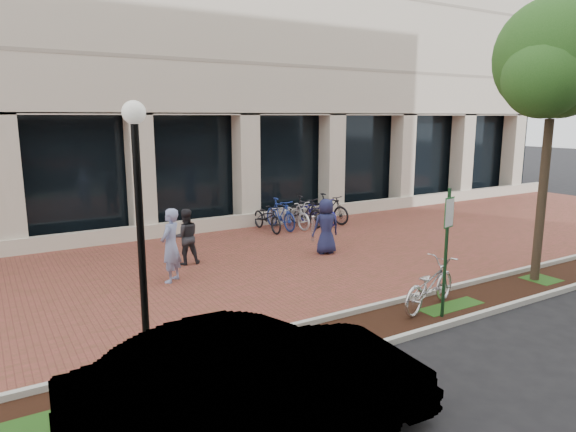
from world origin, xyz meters
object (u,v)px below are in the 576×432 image
bike_rack_cluster (299,213)px  sedan_near_curb (257,389)px  street_tree (555,66)px  pedestrian_mid (186,237)px  lamppost (140,224)px  pedestrian_right (326,226)px  locked_bicycle (430,285)px  parking_sign (447,238)px  bollard (313,228)px  pedestrian_left (171,246)px

bike_rack_cluster → sedan_near_curb: 13.12m
street_tree → pedestrian_mid: bearing=140.2°
lamppost → pedestrian_right: lamppost is taller
bike_rack_cluster → pedestrian_mid: bearing=-160.7°
locked_bicycle → pedestrian_mid: bearing=12.5°
parking_sign → street_tree: 5.39m
lamppost → bollard: lamppost is taller
street_tree → locked_bicycle: 6.12m
lamppost → bike_rack_cluster: size_ratio=1.21×
pedestrian_mid → bollard: pedestrian_mid is taller
locked_bicycle → bollard: 6.47m
pedestrian_mid → lamppost: bearing=72.0°
bollard → pedestrian_right: bearing=-109.2°
pedestrian_mid → bike_rack_cluster: 5.95m
parking_sign → locked_bicycle: 1.29m
bollard → sedan_near_curb: bearing=-127.7°
locked_bicycle → pedestrian_mid: (-3.31, 6.00, 0.26)m
parking_sign → sedan_near_curb: parking_sign is taller
bollard → bike_rack_cluster: size_ratio=0.25×
pedestrian_mid → pedestrian_right: size_ratio=0.94×
street_tree → locked_bicycle: street_tree is taller
parking_sign → sedan_near_curb: size_ratio=0.58×
lamppost → sedan_near_curb: (0.61, -2.72, -1.68)m
bollard → locked_bicycle: bearing=-101.0°
locked_bicycle → pedestrian_mid: pedestrian_mid is taller
sedan_near_curb → pedestrian_right: bearing=-36.7°
pedestrian_left → pedestrian_mid: bearing=-166.9°
street_tree → pedestrian_left: bearing=149.9°
lamppost → sedan_near_curb: lamppost is taller
street_tree → pedestrian_right: bearing=122.7°
pedestrian_left → pedestrian_right: pedestrian_left is taller
street_tree → bike_rack_cluster: street_tree is taller
locked_bicycle → bike_rack_cluster: bike_rack_cluster is taller
pedestrian_left → bike_rack_cluster: pedestrian_left is taller
lamppost → bike_rack_cluster: (8.09, 8.07, -1.91)m
lamppost → bike_rack_cluster: 11.58m
parking_sign → pedestrian_left: (-4.04, 5.21, -0.76)m
street_tree → sedan_near_curb: size_ratio=1.47×
street_tree → bike_rack_cluster: bearing=101.8°
lamppost → street_tree: size_ratio=0.63×
bike_rack_cluster → street_tree: bearing=-84.0°
sedan_near_curb → bollard: bearing=-33.7°
pedestrian_left → bike_rack_cluster: 7.34m
pedestrian_left → sedan_near_curb: (-1.23, -6.93, -0.17)m
parking_sign → pedestrian_right: 5.55m
bike_rack_cluster → sedan_near_curb: sedan_near_curb is taller
pedestrian_right → pedestrian_mid: bearing=-4.4°
pedestrian_right → bollard: (0.51, 1.46, -0.39)m
lamppost → bike_rack_cluster: lamppost is taller
parking_sign → lamppost: lamppost is taller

